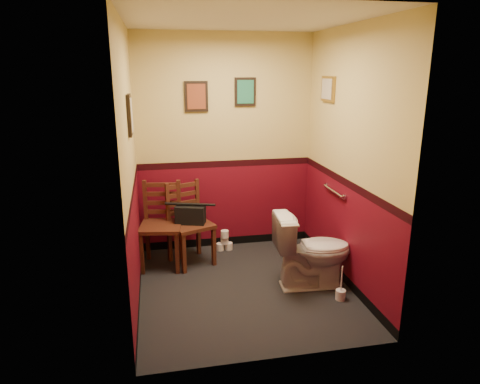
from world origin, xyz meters
TOP-DOWN VIEW (x-y plane):
  - floor at (0.00, 0.00)m, footprint 2.20×2.40m
  - ceiling at (0.00, 0.00)m, footprint 2.20×2.40m
  - wall_back at (0.00, 1.20)m, footprint 2.20×0.00m
  - wall_front at (0.00, -1.20)m, footprint 2.20×0.00m
  - wall_left at (-1.10, 0.00)m, footprint 0.00×2.40m
  - wall_right at (1.10, 0.00)m, footprint 0.00×2.40m
  - grab_bar at (1.07, 0.25)m, footprint 0.05×0.56m
  - framed_print_back_a at (-0.35, 1.18)m, footprint 0.28×0.04m
  - framed_print_back_b at (0.25, 1.18)m, footprint 0.26×0.04m
  - framed_print_left at (-1.08, 0.10)m, footprint 0.04×0.30m
  - framed_print_right at (1.08, 0.60)m, footprint 0.04×0.34m
  - toilet at (0.72, -0.09)m, footprint 0.85×0.51m
  - toilet_brush at (0.91, -0.43)m, footprint 0.10×0.10m
  - chair_left at (-0.84, 0.75)m, footprint 0.54×0.54m
  - chair_right at (-0.52, 0.76)m, footprint 0.59×0.59m
  - handbag at (-0.50, 0.72)m, footprint 0.38×0.26m
  - tp_stack at (-0.05, 1.03)m, footprint 0.21×0.13m

SIDE VIEW (x-z plane):
  - floor at x=0.00m, z-range 0.00..0.00m
  - toilet_brush at x=0.91m, z-range -0.12..0.24m
  - tp_stack at x=-0.05m, z-range -0.02..0.25m
  - toilet at x=0.72m, z-range 0.00..0.81m
  - chair_right at x=-0.52m, z-range 0.00..0.98m
  - chair_left at x=-0.84m, z-range 0.00..1.01m
  - handbag at x=-0.50m, z-range 0.50..0.75m
  - grab_bar at x=1.07m, z-range 0.92..0.98m
  - wall_back at x=0.00m, z-range 0.00..2.70m
  - wall_front at x=0.00m, z-range 0.00..2.70m
  - wall_left at x=-1.10m, z-range 0.00..2.70m
  - wall_right at x=1.10m, z-range 0.00..2.70m
  - framed_print_left at x=-1.08m, z-range 1.66..2.04m
  - framed_print_back_a at x=-0.35m, z-range 1.77..2.13m
  - framed_print_back_b at x=0.25m, z-range 1.83..2.17m
  - framed_print_right at x=1.08m, z-range 1.91..2.19m
  - ceiling at x=0.00m, z-range 2.70..2.70m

